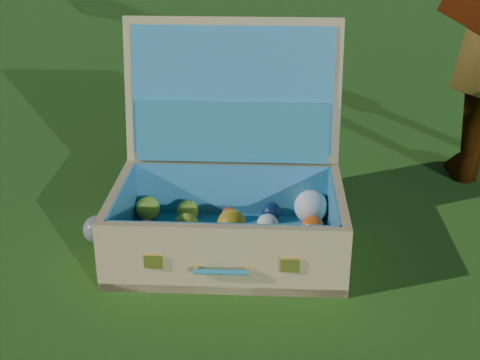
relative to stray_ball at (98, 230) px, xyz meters
name	(u,v)px	position (x,y,z in m)	size (l,w,h in m)	color
ground	(278,285)	(0.50, 0.00, -0.04)	(60.00, 60.00, 0.00)	#215114
stray_ball	(98,230)	(0.00, 0.00, 0.00)	(0.07, 0.07, 0.07)	#3F61A4
suitcase	(230,186)	(0.31, 0.16, 0.12)	(0.70, 0.65, 0.55)	tan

